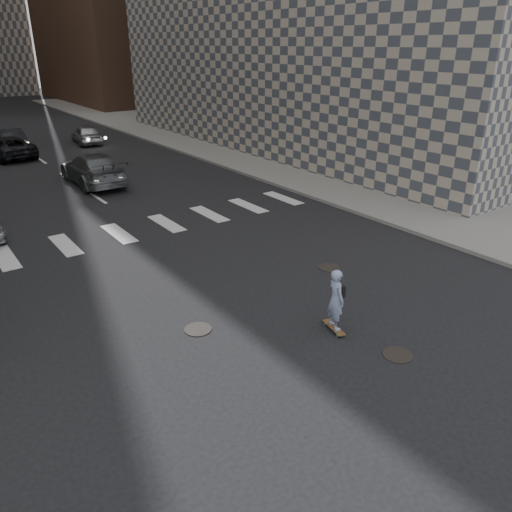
{
  "coord_description": "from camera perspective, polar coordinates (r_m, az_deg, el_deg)",
  "views": [
    {
      "loc": [
        -7.16,
        -8.46,
        6.67
      ],
      "look_at": [
        0.18,
        1.71,
        1.3
      ],
      "focal_mm": 35.0,
      "sensor_mm": 36.0,
      "label": 1
    }
  ],
  "objects": [
    {
      "name": "skateboarder",
      "position": [
        12.44,
        9.12,
        -4.91
      ],
      "size": [
        0.5,
        0.87,
        1.67
      ],
      "rotation": [
        0.0,
        0.0,
        -0.24
      ],
      "color": "brown",
      "rests_on": "ground"
    },
    {
      "name": "traffic_car_d",
      "position": [
        38.65,
        -18.84,
        13.06
      ],
      "size": [
        2.04,
        4.13,
        1.35
      ],
      "primitive_type": "imported",
      "rotation": [
        0.0,
        0.0,
        3.03
      ],
      "color": "#A5A8AC",
      "rests_on": "ground"
    },
    {
      "name": "manhole_b",
      "position": [
        12.82,
        -6.66,
        -8.31
      ],
      "size": [
        0.7,
        0.7,
        0.02
      ],
      "primitive_type": "cylinder",
      "color": "black",
      "rests_on": "ground"
    },
    {
      "name": "traffic_car_c",
      "position": [
        35.45,
        -26.51,
        11.06
      ],
      "size": [
        2.82,
        5.07,
        1.34
      ],
      "primitive_type": "imported",
      "rotation": [
        0.0,
        0.0,
        3.27
      ],
      "color": "black",
      "rests_on": "ground"
    },
    {
      "name": "traffic_car_b",
      "position": [
        27.06,
        -18.13,
        9.46
      ],
      "size": [
        2.26,
        5.39,
        1.55
      ],
      "primitive_type": "imported",
      "rotation": [
        0.0,
        0.0,
        3.13
      ],
      "color": "#5B5E62",
      "rests_on": "ground"
    },
    {
      "name": "ground",
      "position": [
        12.94,
        3.82,
        -7.92
      ],
      "size": [
        160.0,
        160.0,
        0.0
      ],
      "primitive_type": "plane",
      "color": "black",
      "rests_on": "ground"
    },
    {
      "name": "manhole_a",
      "position": [
        12.24,
        15.87,
        -10.8
      ],
      "size": [
        0.7,
        0.7,
        0.02
      ],
      "primitive_type": "cylinder",
      "color": "black",
      "rests_on": "ground"
    },
    {
      "name": "manhole_c",
      "position": [
        16.23,
        8.35,
        -1.33
      ],
      "size": [
        0.7,
        0.7,
        0.02
      ],
      "primitive_type": "cylinder",
      "color": "black",
      "rests_on": "ground"
    },
    {
      "name": "traffic_car_e",
      "position": [
        38.44,
        -26.28,
        11.91
      ],
      "size": [
        1.56,
        4.24,
        1.38
      ],
      "primitive_type": "imported",
      "rotation": [
        0.0,
        0.0,
        3.12
      ],
      "color": "black",
      "rests_on": "ground"
    },
    {
      "name": "sidewalk_right",
      "position": [
        36.37,
        1.45,
        12.72
      ],
      "size": [
        13.0,
        80.0,
        0.15
      ],
      "primitive_type": "cube",
      "color": "gray",
      "rests_on": "ground"
    }
  ]
}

